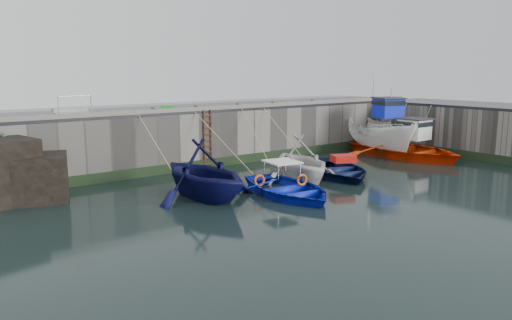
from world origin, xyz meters
TOP-DOWN VIEW (x-y plane):
  - ground at (0.00, 0.00)m, footprint 120.00×120.00m
  - quay_back at (0.00, 12.50)m, footprint 30.00×5.00m
  - quay_right at (14.50, 2.50)m, footprint 5.00×15.00m
  - road_back at (0.00, 12.50)m, footprint 30.00×5.00m
  - road_right at (14.50, 2.50)m, footprint 5.00×15.00m
  - kerb_back at (0.00, 10.15)m, footprint 30.00×0.30m
  - algae_back at (0.00, 9.96)m, footprint 30.00×0.08m
  - algae_right at (11.96, 2.50)m, footprint 0.08×15.00m
  - ladder at (-2.00, 9.91)m, footprint 0.51×0.08m
  - boat_near_white at (-5.49, 4.64)m, footprint 4.87×5.56m
  - boat_near_white_rope at (-5.49, 8.57)m, footprint 0.04×3.87m
  - boat_near_blue at (-2.39, 2.79)m, footprint 4.59×5.88m
  - boat_near_blue_rope at (-2.39, 7.65)m, footprint 0.04×5.38m
  - boat_near_blacktrim at (0.07, 4.69)m, footprint 5.34×5.77m
  - boat_near_blacktrim_rope at (0.07, 8.59)m, footprint 0.04×3.83m
  - boat_near_navy at (2.27, 4.43)m, footprint 5.75×6.58m
  - boat_near_navy_rope at (2.27, 8.46)m, footprint 0.04×4.03m
  - boat_far_white at (9.49, 7.40)m, footprint 4.77×7.44m
  - boat_far_orange at (9.50, 5.59)m, footprint 5.37×7.46m
  - fish_crate at (-3.93, 10.70)m, footprint 0.74×0.62m
  - railing at (-8.75, 11.25)m, footprint 1.60×1.05m
  - bollard_a at (-5.00, 10.25)m, footprint 0.18×0.18m
  - bollard_b at (-2.50, 10.25)m, footprint 0.18×0.18m
  - bollard_c at (0.20, 10.25)m, footprint 0.18×0.18m
  - bollard_d at (2.80, 10.25)m, footprint 0.18×0.18m
  - bollard_e at (6.00, 10.25)m, footprint 0.18×0.18m

SIDE VIEW (x-z plane):
  - ground at x=0.00m, z-range 0.00..0.00m
  - boat_near_white at x=-5.49m, z-range -1.40..1.40m
  - boat_near_white_rope at x=-5.49m, z-range -1.55..1.55m
  - boat_near_blue at x=-2.39m, z-range -0.56..0.56m
  - boat_near_blue_rope at x=-2.39m, z-range -1.55..1.55m
  - boat_near_blacktrim at x=0.07m, z-range -1.26..1.26m
  - boat_near_blacktrim_rope at x=0.07m, z-range -1.55..1.55m
  - boat_near_navy at x=2.27m, z-range -0.57..0.57m
  - boat_near_navy_rope at x=2.27m, z-range -1.55..1.55m
  - algae_back at x=0.00m, z-range 0.00..0.50m
  - algae_right at x=11.96m, z-range 0.00..0.50m
  - boat_far_orange at x=9.50m, z-range -1.77..2.76m
  - boat_far_white at x=9.49m, z-range -1.72..3.97m
  - quay_back at x=0.00m, z-range 0.00..3.00m
  - quay_right at x=14.50m, z-range 0.00..3.00m
  - ladder at x=-2.00m, z-range -0.01..3.19m
  - road_back at x=0.00m, z-range 3.00..3.16m
  - road_right at x=14.50m, z-range 3.00..3.16m
  - kerb_back at x=0.00m, z-range 3.16..3.36m
  - bollard_a at x=-5.00m, z-range 3.16..3.44m
  - bollard_b at x=-2.50m, z-range 3.16..3.44m
  - bollard_c at x=0.20m, z-range 3.16..3.44m
  - bollard_d at x=2.80m, z-range 3.16..3.44m
  - bollard_e at x=6.00m, z-range 3.16..3.44m
  - fish_crate at x=-3.93m, z-range 3.16..3.48m
  - railing at x=-8.75m, z-range 2.86..3.86m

